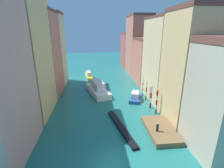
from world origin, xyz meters
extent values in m
plane|color=#1E6B66|center=(0.00, 24.50, 0.00)|extent=(154.00, 154.00, 0.00)
cube|color=#DBB77A|center=(-13.30, 13.73, 10.07)|extent=(6.64, 10.11, 20.13)
cube|color=#C6705B|center=(-13.30, 23.62, 9.17)|extent=(6.64, 9.22, 18.34)
cube|color=brown|center=(-13.30, 23.62, 18.62)|extent=(6.77, 9.40, 0.57)
cube|color=beige|center=(-13.30, 31.84, 9.29)|extent=(6.64, 7.00, 18.57)
cube|color=brown|center=(-13.30, 31.84, 18.94)|extent=(6.77, 7.14, 0.74)
cube|color=#DBB77A|center=(13.30, 8.81, 8.69)|extent=(6.64, 8.21, 17.37)
cube|color=brown|center=(13.30, 8.81, 17.70)|extent=(6.77, 8.38, 0.66)
cube|color=beige|center=(13.30, 18.73, 8.48)|extent=(6.64, 11.11, 16.96)
cube|color=brown|center=(13.30, 18.73, 17.19)|extent=(6.77, 11.33, 0.45)
cube|color=#C6705B|center=(13.30, 29.97, 6.08)|extent=(6.64, 10.56, 12.15)
cube|color=brown|center=(13.30, 29.97, 12.43)|extent=(6.77, 10.78, 0.55)
cube|color=#C6705B|center=(13.30, 41.27, 9.46)|extent=(6.64, 11.66, 18.93)
cube|color=brown|center=(13.30, 41.27, 19.25)|extent=(6.77, 11.90, 0.64)
cube|color=#B25147|center=(13.30, 53.33, 6.62)|extent=(6.64, 11.73, 13.24)
cube|color=brown|center=(13.30, 53.33, 13.60)|extent=(6.77, 11.96, 0.72)
cube|color=brown|center=(7.76, 5.42, 0.37)|extent=(3.84, 7.39, 0.74)
cylinder|color=black|center=(6.99, 4.56, 1.30)|extent=(0.36, 0.36, 1.11)
sphere|color=tan|center=(6.99, 4.56, 1.98)|extent=(0.26, 0.26, 0.26)
cylinder|color=red|center=(9.23, 11.11, 0.45)|extent=(0.36, 0.36, 0.90)
cylinder|color=white|center=(9.23, 11.11, 1.35)|extent=(0.36, 0.36, 0.90)
cylinder|color=red|center=(9.23, 11.11, 2.24)|extent=(0.36, 0.36, 0.90)
cylinder|color=white|center=(9.23, 11.11, 3.14)|extent=(0.36, 0.36, 0.90)
cylinder|color=red|center=(9.23, 11.11, 4.04)|extent=(0.36, 0.36, 0.90)
sphere|color=gold|center=(9.23, 11.11, 4.63)|extent=(0.39, 0.39, 0.39)
cylinder|color=red|center=(8.95, 13.39, 0.54)|extent=(0.36, 0.36, 1.08)
cylinder|color=white|center=(8.95, 13.39, 1.62)|extent=(0.36, 0.36, 1.08)
cylinder|color=red|center=(8.95, 13.39, 2.70)|extent=(0.36, 0.36, 1.08)
cylinder|color=white|center=(8.95, 13.39, 3.78)|extent=(0.36, 0.36, 1.08)
sphere|color=gold|center=(8.95, 13.39, 4.46)|extent=(0.40, 0.40, 0.40)
cylinder|color=red|center=(9.25, 17.28, 0.49)|extent=(0.30, 0.30, 0.98)
cylinder|color=white|center=(9.25, 17.28, 1.47)|extent=(0.30, 0.30, 0.98)
cylinder|color=red|center=(9.25, 17.28, 2.46)|extent=(0.30, 0.30, 0.98)
cylinder|color=white|center=(9.25, 17.28, 3.44)|extent=(0.30, 0.30, 0.98)
sphere|color=gold|center=(9.25, 17.28, 4.05)|extent=(0.33, 0.33, 0.33)
cylinder|color=red|center=(9.20, 19.84, 0.32)|extent=(0.25, 0.25, 0.64)
cylinder|color=white|center=(9.20, 19.84, 0.96)|extent=(0.25, 0.25, 0.64)
cylinder|color=red|center=(9.20, 19.84, 1.61)|extent=(0.25, 0.25, 0.64)
cylinder|color=white|center=(9.20, 19.84, 2.25)|extent=(0.25, 0.25, 0.64)
cylinder|color=red|center=(9.20, 19.84, 2.89)|extent=(0.25, 0.25, 0.64)
cylinder|color=white|center=(9.20, 19.84, 3.53)|extent=(0.25, 0.25, 0.64)
sphere|color=gold|center=(9.20, 19.84, 3.96)|extent=(0.27, 0.27, 0.27)
cube|color=white|center=(-1.16, 22.61, 0.65)|extent=(6.06, 10.66, 1.30)
cube|color=silver|center=(-1.16, 22.61, 2.17)|extent=(3.53, 5.73, 1.74)
cube|color=black|center=(2.08, 6.89, 0.20)|extent=(3.19, 10.51, 0.40)
cube|color=#234C93|center=(6.95, 17.68, 0.36)|extent=(3.76, 5.69, 0.72)
cube|color=silver|center=(6.95, 17.68, 1.26)|extent=(2.30, 3.05, 1.09)
cube|color=gold|center=(-3.73, 36.93, 0.41)|extent=(3.00, 7.95, 0.82)
cube|color=silver|center=(-3.73, 36.93, 1.42)|extent=(1.75, 3.36, 1.19)
camera|label=1|loc=(-1.69, -15.17, 14.62)|focal=26.40mm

